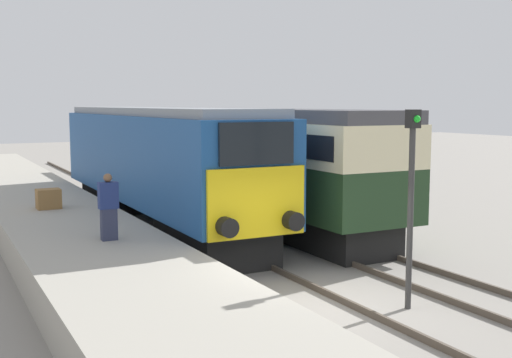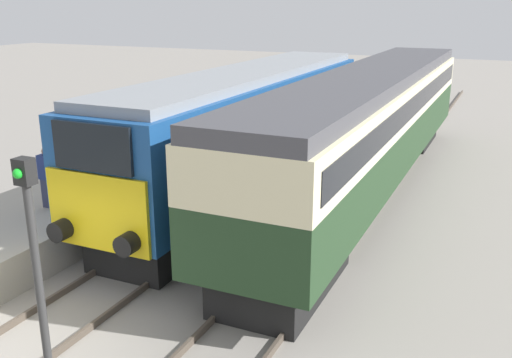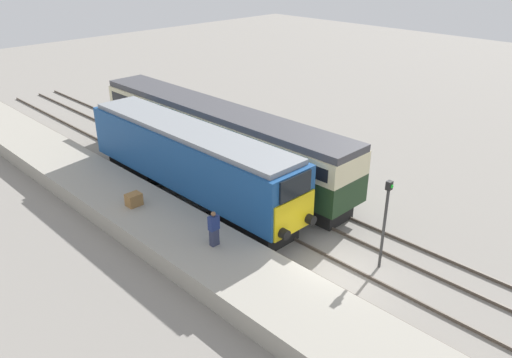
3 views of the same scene
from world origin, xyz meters
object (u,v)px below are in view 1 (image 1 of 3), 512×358
at_px(person_on_platform, 108,207).
at_px(passenger_carriage, 227,149).
at_px(luggage_crate, 49,199).
at_px(signal_post, 411,192).
at_px(locomotive, 157,161).

bearing_deg(person_on_platform, passenger_carriage, 48.83).
bearing_deg(luggage_crate, signal_post, -63.59).
bearing_deg(passenger_carriage, luggage_crate, -164.18).
bearing_deg(locomotive, luggage_crate, -179.48).
distance_m(locomotive, signal_post, 10.56).
height_order(locomotive, signal_post, signal_post).
bearing_deg(luggage_crate, passenger_carriage, 15.82).
xyz_separation_m(locomotive, luggage_crate, (-3.46, -0.03, -1.01)).
xyz_separation_m(locomotive, signal_post, (1.70, -10.42, 0.14)).
bearing_deg(signal_post, locomotive, 99.26).
height_order(person_on_platform, signal_post, signal_post).
bearing_deg(passenger_carriage, person_on_platform, -131.17).
height_order(locomotive, person_on_platform, locomotive).
bearing_deg(luggage_crate, person_on_platform, -84.99).
height_order(locomotive, passenger_carriage, locomotive).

